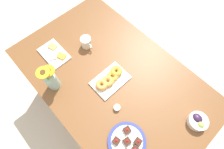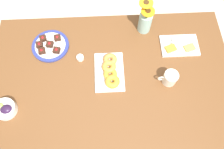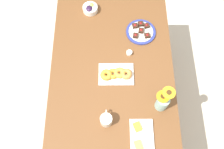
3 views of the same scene
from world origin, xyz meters
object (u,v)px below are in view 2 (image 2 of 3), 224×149
(croissant_platter, at_px, (110,71))
(flower_vase, at_px, (145,21))
(jam_cup_honey, at_px, (80,58))
(dessert_plate, at_px, (50,46))
(grape_bowl, at_px, (5,109))
(coffee_mug, at_px, (170,78))
(cheese_platter, at_px, (179,46))
(dining_table, at_px, (112,82))

(croissant_platter, relative_size, flower_vase, 1.07)
(jam_cup_honey, relative_size, dessert_plate, 0.19)
(grape_bowl, distance_m, croissant_platter, 0.68)
(coffee_mug, height_order, cheese_platter, coffee_mug)
(coffee_mug, distance_m, grape_bowl, 1.03)
(grape_bowl, height_order, jam_cup_honey, grape_bowl)
(croissant_platter, bearing_deg, dessert_plate, -28.40)
(cheese_platter, height_order, dessert_plate, dessert_plate)
(dining_table, xyz_separation_m, grape_bowl, (0.65, 0.19, 0.12))
(dessert_plate, relative_size, flower_vase, 0.97)
(coffee_mug, relative_size, flower_vase, 0.47)
(coffee_mug, xyz_separation_m, croissant_platter, (0.37, -0.08, -0.02))
(dining_table, bearing_deg, grape_bowl, 16.35)
(croissant_platter, bearing_deg, grape_bowl, 19.27)
(dining_table, bearing_deg, flower_vase, -123.75)
(grape_bowl, bearing_deg, croissant_platter, -160.73)
(grape_bowl, bearing_deg, flower_vase, -148.12)
(coffee_mug, xyz_separation_m, jam_cup_honey, (0.57, -0.19, -0.03))
(dining_table, height_order, grape_bowl, grape_bowl)
(coffee_mug, bearing_deg, cheese_platter, -114.25)
(coffee_mug, bearing_deg, jam_cup_honey, -18.35)
(grape_bowl, xyz_separation_m, croissant_platter, (-0.64, -0.22, -0.01))
(dining_table, height_order, cheese_platter, cheese_platter)
(dining_table, distance_m, coffee_mug, 0.39)
(coffee_mug, relative_size, croissant_platter, 0.44)
(coffee_mug, relative_size, cheese_platter, 0.48)
(coffee_mug, height_order, flower_vase, flower_vase)
(dining_table, xyz_separation_m, dessert_plate, (0.42, -0.25, 0.10))
(grape_bowl, height_order, cheese_platter, grape_bowl)
(grape_bowl, xyz_separation_m, jam_cup_honey, (-0.45, -0.34, -0.01))
(croissant_platter, relative_size, jam_cup_honey, 5.92)
(dining_table, bearing_deg, dessert_plate, -31.19)
(coffee_mug, distance_m, jam_cup_honey, 0.60)
(croissant_platter, bearing_deg, jam_cup_honey, -29.64)
(coffee_mug, xyz_separation_m, dessert_plate, (0.78, -0.30, -0.04))
(grape_bowl, relative_size, dessert_plate, 0.52)
(grape_bowl, height_order, croissant_platter, grape_bowl)
(grape_bowl, relative_size, jam_cup_honey, 2.76)
(croissant_platter, height_order, jam_cup_honey, croissant_platter)
(dining_table, xyz_separation_m, cheese_platter, (-0.48, -0.21, 0.10))
(jam_cup_honey, bearing_deg, dessert_plate, -27.21)
(croissant_platter, bearing_deg, coffee_mug, 168.32)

